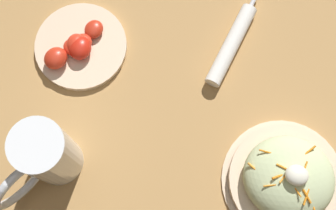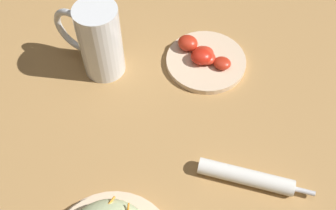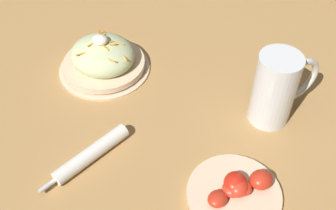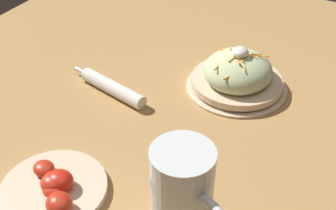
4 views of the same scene
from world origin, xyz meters
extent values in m
plane|color=#B2844C|center=(0.00, 0.00, 0.00)|extent=(1.43, 1.43, 0.00)
cylinder|color=beige|center=(-0.16, 0.00, 0.00)|extent=(0.22, 0.22, 0.01)
cylinder|color=beige|center=(-0.16, 0.00, 0.02)|extent=(0.19, 0.19, 0.01)
ellipsoid|color=beige|center=(-0.16, 0.00, 0.04)|extent=(0.15, 0.14, 0.07)
cylinder|color=orange|center=(-0.14, -0.01, 0.08)|extent=(0.02, 0.01, 0.01)
cylinder|color=orange|center=(-0.20, 0.04, 0.07)|extent=(0.01, 0.02, 0.01)
cylinder|color=orange|center=(-0.17, -0.05, 0.07)|extent=(0.02, 0.03, 0.00)
cylinder|color=orange|center=(-0.11, -0.03, 0.07)|extent=(0.03, 0.00, 0.01)
cylinder|color=orange|center=(-0.09, 0.00, 0.06)|extent=(0.02, 0.01, 0.01)
cylinder|color=orange|center=(-0.17, -0.01, 0.08)|extent=(0.01, 0.03, 0.00)
cylinder|color=orange|center=(-0.16, 0.02, 0.08)|extent=(0.02, 0.02, 0.01)
cylinder|color=orange|center=(-0.13, 0.01, 0.08)|extent=(0.02, 0.02, 0.01)
cylinder|color=orange|center=(-0.18, 0.03, 0.08)|extent=(0.02, 0.02, 0.01)
cylinder|color=orange|center=(-0.18, 0.03, 0.08)|extent=(0.01, 0.03, 0.00)
cylinder|color=orange|center=(-0.14, 0.01, 0.08)|extent=(0.01, 0.02, 0.00)
cylinder|color=orange|center=(-0.12, 0.02, 0.08)|extent=(0.02, 0.01, 0.00)
ellipsoid|color=white|center=(-0.16, 0.00, 0.09)|extent=(0.04, 0.03, 0.02)
cylinder|color=white|center=(0.24, 0.06, 0.08)|extent=(0.09, 0.09, 0.16)
cylinder|color=gold|center=(0.24, 0.06, 0.05)|extent=(0.08, 0.08, 0.11)
cylinder|color=white|center=(0.24, 0.06, 0.11)|extent=(0.08, 0.08, 0.01)
cylinder|color=white|center=(-0.01, -0.22, 0.01)|extent=(0.07, 0.17, 0.03)
cylinder|color=silver|center=(-0.03, -0.32, 0.01)|extent=(0.02, 0.04, 0.01)
cylinder|color=beige|center=(0.26, -0.15, 0.01)|extent=(0.17, 0.17, 0.01)
ellipsoid|color=red|center=(0.27, -0.15, 0.03)|extent=(0.05, 0.05, 0.03)
ellipsoid|color=red|center=(0.26, -0.16, 0.02)|extent=(0.05, 0.05, 0.02)
ellipsoid|color=red|center=(0.26, -0.14, 0.03)|extent=(0.05, 0.05, 0.03)
ellipsoid|color=red|center=(0.29, -0.11, 0.03)|extent=(0.06, 0.06, 0.03)
ellipsoid|color=red|center=(0.24, -0.19, 0.02)|extent=(0.04, 0.05, 0.02)
ellipsoid|color=red|center=(0.27, -0.14, 0.02)|extent=(0.05, 0.04, 0.02)
camera|label=1|loc=(0.02, 0.14, 0.85)|focal=51.17mm
camera|label=2|loc=(-0.33, -0.10, 0.67)|focal=43.27mm
camera|label=3|loc=(0.37, -0.56, 0.67)|focal=44.42mm
camera|label=4|loc=(0.60, 0.23, 0.54)|focal=46.69mm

